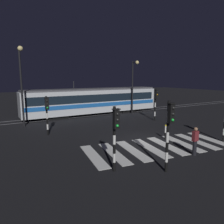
# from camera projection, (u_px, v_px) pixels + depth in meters

# --- Properties ---
(ground_plane) EXTENTS (120.00, 120.00, 0.00)m
(ground_plane) POSITION_uv_depth(u_px,v_px,m) (143.00, 140.00, 15.52)
(ground_plane) COLOR black
(rail_near) EXTENTS (80.00, 0.12, 0.03)m
(rail_near) POSITION_uv_depth(u_px,v_px,m) (85.00, 116.00, 24.86)
(rail_near) COLOR #59595E
(rail_near) RESTS_ON ground
(rail_far) EXTENTS (80.00, 0.12, 0.03)m
(rail_far) POSITION_uv_depth(u_px,v_px,m) (80.00, 115.00, 26.08)
(rail_far) COLOR #59595E
(rail_far) RESTS_ON ground
(crosswalk_zebra) EXTENTS (10.25, 5.32, 0.02)m
(crosswalk_zebra) POSITION_uv_depth(u_px,v_px,m) (158.00, 147.00, 14.08)
(crosswalk_zebra) COLOR silver
(crosswalk_zebra) RESTS_ON ground
(traffic_light_kerb_mid_left) EXTENTS (0.36, 0.42, 3.54)m
(traffic_light_kerb_mid_left) POSITION_uv_depth(u_px,v_px,m) (169.00, 126.00, 9.91)
(traffic_light_kerb_mid_left) COLOR black
(traffic_light_kerb_mid_left) RESTS_ON ground
(traffic_light_corner_far_right) EXTENTS (0.36, 0.42, 3.42)m
(traffic_light_corner_far_right) POSITION_uv_depth(u_px,v_px,m) (156.00, 100.00, 22.12)
(traffic_light_corner_far_right) COLOR black
(traffic_light_corner_far_right) RESTS_ON ground
(traffic_light_corner_far_left) EXTENTS (0.36, 0.42, 3.14)m
(traffic_light_corner_far_left) POSITION_uv_depth(u_px,v_px,m) (47.00, 110.00, 16.53)
(traffic_light_corner_far_left) COLOR black
(traffic_light_corner_far_left) RESTS_ON ground
(traffic_light_corner_near_left) EXTENTS (0.36, 0.42, 3.26)m
(traffic_light_corner_near_left) POSITION_uv_depth(u_px,v_px,m) (115.00, 130.00, 10.00)
(traffic_light_corner_near_left) COLOR black
(traffic_light_corner_near_left) RESTS_ON ground
(street_lamp_trackside_right) EXTENTS (0.44, 1.21, 6.58)m
(street_lamp_trackside_right) POSITION_uv_depth(u_px,v_px,m) (134.00, 80.00, 26.21)
(street_lamp_trackside_right) COLOR black
(street_lamp_trackside_right) RESTS_ON ground
(street_lamp_trackside_left) EXTENTS (0.44, 1.21, 7.26)m
(street_lamp_trackside_left) POSITION_uv_depth(u_px,v_px,m) (21.00, 77.00, 18.90)
(street_lamp_trackside_left) COLOR black
(street_lamp_trackside_left) RESTS_ON ground
(tram) EXTENTS (17.35, 2.58, 4.15)m
(tram) POSITION_uv_depth(u_px,v_px,m) (94.00, 101.00, 25.96)
(tram) COLOR silver
(tram) RESTS_ON ground
(pedestrian_waiting_at_kerb) EXTENTS (0.36, 0.24, 1.71)m
(pedestrian_waiting_at_kerb) POSITION_uv_depth(u_px,v_px,m) (195.00, 141.00, 12.43)
(pedestrian_waiting_at_kerb) COLOR black
(pedestrian_waiting_at_kerb) RESTS_ON ground
(bollard_island_edge) EXTENTS (0.12, 0.12, 1.11)m
(bollard_island_edge) POSITION_uv_depth(u_px,v_px,m) (165.00, 132.00, 15.74)
(bollard_island_edge) COLOR black
(bollard_island_edge) RESTS_ON ground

